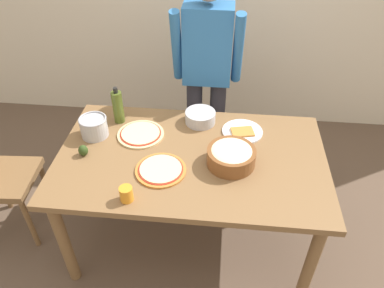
{
  "coord_description": "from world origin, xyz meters",
  "views": [
    {
      "loc": [
        0.17,
        -1.65,
        2.2
      ],
      "look_at": [
        0.0,
        0.05,
        0.81
      ],
      "focal_mm": 34.57,
      "sensor_mm": 36.0,
      "label": 1
    }
  ],
  "objects_px": {
    "dining_table": "(191,167)",
    "steel_pot": "(94,127)",
    "plate_with_slice": "(242,131)",
    "mixing_bowl_steel": "(200,117)",
    "pizza_cooked_on_tray": "(161,170)",
    "cup_orange": "(126,194)",
    "person_cook": "(207,69)",
    "pizza_raw_on_board": "(141,134)",
    "olive_oil_bottle": "(118,107)",
    "avocado": "(83,150)",
    "popcorn_bowl": "(231,155)"
  },
  "relations": [
    {
      "from": "olive_oil_bottle",
      "to": "avocado",
      "type": "bearing_deg",
      "value": -108.87
    },
    {
      "from": "person_cook",
      "to": "plate_with_slice",
      "type": "height_order",
      "value": "person_cook"
    },
    {
      "from": "pizza_raw_on_board",
      "to": "pizza_cooked_on_tray",
      "type": "distance_m",
      "value": 0.37
    },
    {
      "from": "steel_pot",
      "to": "pizza_raw_on_board",
      "type": "bearing_deg",
      "value": 5.88
    },
    {
      "from": "dining_table",
      "to": "pizza_cooked_on_tray",
      "type": "distance_m",
      "value": 0.24
    },
    {
      "from": "person_cook",
      "to": "olive_oil_bottle",
      "type": "relative_size",
      "value": 6.33
    },
    {
      "from": "olive_oil_bottle",
      "to": "cup_orange",
      "type": "relative_size",
      "value": 3.01
    },
    {
      "from": "olive_oil_bottle",
      "to": "person_cook",
      "type": "bearing_deg",
      "value": 39.36
    },
    {
      "from": "plate_with_slice",
      "to": "cup_orange",
      "type": "bearing_deg",
      "value": -133.01
    },
    {
      "from": "plate_with_slice",
      "to": "mixing_bowl_steel",
      "type": "bearing_deg",
      "value": 162.71
    },
    {
      "from": "cup_orange",
      "to": "steel_pot",
      "type": "bearing_deg",
      "value": 122.55
    },
    {
      "from": "plate_with_slice",
      "to": "pizza_raw_on_board",
      "type": "bearing_deg",
      "value": -171.81
    },
    {
      "from": "dining_table",
      "to": "popcorn_bowl",
      "type": "bearing_deg",
      "value": -10.75
    },
    {
      "from": "person_cook",
      "to": "olive_oil_bottle",
      "type": "xyz_separation_m",
      "value": [
        -0.55,
        -0.45,
        -0.07
      ]
    },
    {
      "from": "avocado",
      "to": "pizza_raw_on_board",
      "type": "bearing_deg",
      "value": 37.42
    },
    {
      "from": "pizza_cooked_on_tray",
      "to": "pizza_raw_on_board",
      "type": "bearing_deg",
      "value": 120.03
    },
    {
      "from": "dining_table",
      "to": "steel_pot",
      "type": "xyz_separation_m",
      "value": [
        -0.63,
        0.14,
        0.16
      ]
    },
    {
      "from": "pizza_cooked_on_tray",
      "to": "mixing_bowl_steel",
      "type": "height_order",
      "value": "mixing_bowl_steel"
    },
    {
      "from": "dining_table",
      "to": "pizza_cooked_on_tray",
      "type": "height_order",
      "value": "pizza_cooked_on_tray"
    },
    {
      "from": "person_cook",
      "to": "avocado",
      "type": "height_order",
      "value": "person_cook"
    },
    {
      "from": "pizza_cooked_on_tray",
      "to": "mixing_bowl_steel",
      "type": "relative_size",
      "value": 1.45
    },
    {
      "from": "person_cook",
      "to": "steel_pot",
      "type": "height_order",
      "value": "person_cook"
    },
    {
      "from": "dining_table",
      "to": "steel_pot",
      "type": "height_order",
      "value": "steel_pot"
    },
    {
      "from": "popcorn_bowl",
      "to": "avocado",
      "type": "xyz_separation_m",
      "value": [
        -0.87,
        -0.01,
        -0.03
      ]
    },
    {
      "from": "plate_with_slice",
      "to": "avocado",
      "type": "distance_m",
      "value": 0.99
    },
    {
      "from": "person_cook",
      "to": "cup_orange",
      "type": "bearing_deg",
      "value": -106.29
    },
    {
      "from": "mixing_bowl_steel",
      "to": "olive_oil_bottle",
      "type": "xyz_separation_m",
      "value": [
        -0.54,
        -0.04,
        0.07
      ]
    },
    {
      "from": "person_cook",
      "to": "mixing_bowl_steel",
      "type": "xyz_separation_m",
      "value": [
        -0.01,
        -0.41,
        -0.14
      ]
    },
    {
      "from": "steel_pot",
      "to": "plate_with_slice",
      "type": "bearing_deg",
      "value": 7.48
    },
    {
      "from": "person_cook",
      "to": "cup_orange",
      "type": "height_order",
      "value": "person_cook"
    },
    {
      "from": "plate_with_slice",
      "to": "avocado",
      "type": "height_order",
      "value": "avocado"
    },
    {
      "from": "cup_orange",
      "to": "avocado",
      "type": "xyz_separation_m",
      "value": [
        -0.34,
        0.32,
        -0.01
      ]
    },
    {
      "from": "olive_oil_bottle",
      "to": "steel_pot",
      "type": "xyz_separation_m",
      "value": [
        -0.12,
        -0.17,
        -0.05
      ]
    },
    {
      "from": "dining_table",
      "to": "mixing_bowl_steel",
      "type": "bearing_deg",
      "value": 85.94
    },
    {
      "from": "olive_oil_bottle",
      "to": "avocado",
      "type": "height_order",
      "value": "olive_oil_bottle"
    },
    {
      "from": "pizza_cooked_on_tray",
      "to": "popcorn_bowl",
      "type": "distance_m",
      "value": 0.41
    },
    {
      "from": "pizza_raw_on_board",
      "to": "steel_pot",
      "type": "height_order",
      "value": "steel_pot"
    },
    {
      "from": "person_cook",
      "to": "olive_oil_bottle",
      "type": "distance_m",
      "value": 0.71
    },
    {
      "from": "pizza_cooked_on_tray",
      "to": "popcorn_bowl",
      "type": "xyz_separation_m",
      "value": [
        0.39,
        0.1,
        0.05
      ]
    },
    {
      "from": "dining_table",
      "to": "pizza_raw_on_board",
      "type": "xyz_separation_m",
      "value": [
        -0.34,
        0.17,
        0.1
      ]
    },
    {
      "from": "steel_pot",
      "to": "cup_orange",
      "type": "distance_m",
      "value": 0.62
    },
    {
      "from": "steel_pot",
      "to": "cup_orange",
      "type": "relative_size",
      "value": 2.04
    },
    {
      "from": "mixing_bowl_steel",
      "to": "steel_pot",
      "type": "bearing_deg",
      "value": -162.24
    },
    {
      "from": "pizza_raw_on_board",
      "to": "pizza_cooked_on_tray",
      "type": "height_order",
      "value": "same"
    },
    {
      "from": "popcorn_bowl",
      "to": "cup_orange",
      "type": "bearing_deg",
      "value": -147.64
    },
    {
      "from": "pizza_cooked_on_tray",
      "to": "avocado",
      "type": "xyz_separation_m",
      "value": [
        -0.48,
        0.09,
        0.03
      ]
    },
    {
      "from": "pizza_cooked_on_tray",
      "to": "cup_orange",
      "type": "distance_m",
      "value": 0.27
    },
    {
      "from": "pizza_cooked_on_tray",
      "to": "steel_pot",
      "type": "xyz_separation_m",
      "value": [
        -0.47,
        0.29,
        0.06
      ]
    },
    {
      "from": "plate_with_slice",
      "to": "cup_orange",
      "type": "relative_size",
      "value": 3.06
    },
    {
      "from": "pizza_raw_on_board",
      "to": "steel_pot",
      "type": "relative_size",
      "value": 1.71
    }
  ]
}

